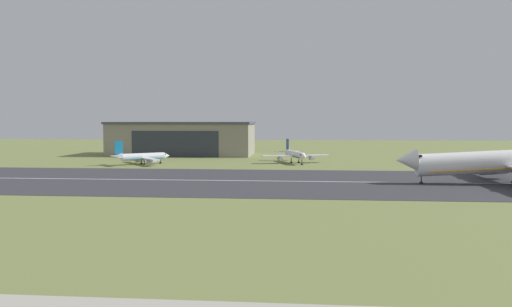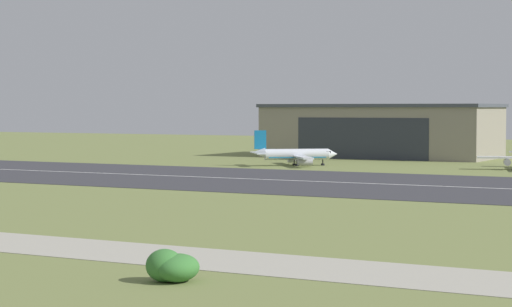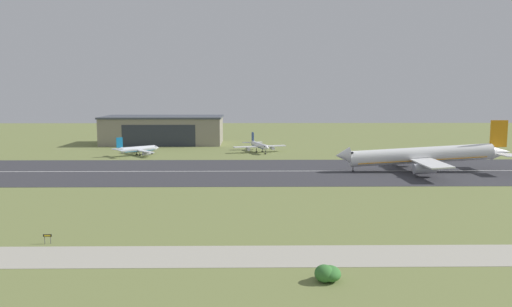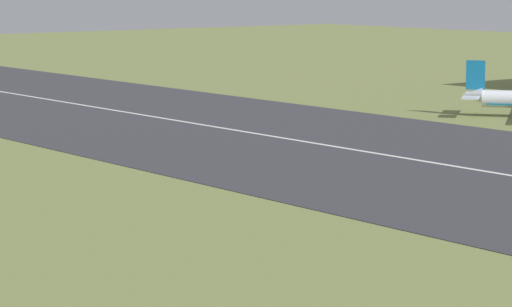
% 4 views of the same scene
% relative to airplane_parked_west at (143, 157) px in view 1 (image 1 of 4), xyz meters
% --- Properties ---
extents(ground_plane, '(623.83, 623.83, 0.00)m').
position_rel_airplane_parked_west_xyz_m(ground_plane, '(26.79, -101.52, -2.51)').
color(ground_plane, olive).
extents(runway_strip, '(383.83, 55.46, 0.06)m').
position_rel_airplane_parked_west_xyz_m(runway_strip, '(26.79, -42.59, -2.48)').
color(runway_strip, '#333338').
rests_on(runway_strip, ground_plane).
extents(runway_centreline, '(345.45, 0.70, 0.01)m').
position_rel_airplane_parked_west_xyz_m(runway_centreline, '(26.79, -42.59, -2.45)').
color(runway_centreline, silver).
rests_on(runway_centreline, runway_strip).
extents(hangar_building, '(60.79, 29.32, 14.26)m').
position_rel_airplane_parked_west_xyz_m(hangar_building, '(2.88, 47.00, 4.64)').
color(hangar_building, gray).
rests_on(hangar_building, ground_plane).
extents(airplane_parked_west, '(19.38, 20.07, 8.12)m').
position_rel_airplane_parked_west_xyz_m(airplane_parked_west, '(0.00, 0.00, 0.00)').
color(airplane_parked_west, silver).
rests_on(airplane_parked_west, ground_plane).
extents(airplane_parked_centre, '(23.75, 23.31, 8.13)m').
position_rel_airplane_parked_west_xyz_m(airplane_parked_centre, '(51.67, 10.47, 0.41)').
color(airplane_parked_centre, white).
rests_on(airplane_parked_centre, ground_plane).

